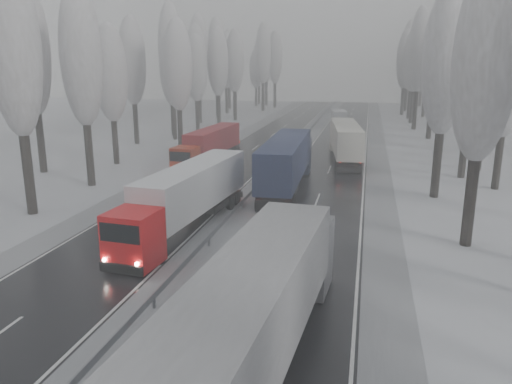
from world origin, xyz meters
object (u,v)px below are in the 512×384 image
at_px(truck_red_white, 187,194).
at_px(box_truck_distant, 339,118).
at_px(truck_blue_box, 287,160).
at_px(truck_grey_tarp, 262,302).
at_px(truck_red_red, 210,144).
at_px(truck_cream_box, 345,139).

bearing_deg(truck_red_white, box_truck_distant, 88.84).
xyz_separation_m(truck_blue_box, box_truck_distant, (1.61, 46.36, -1.21)).
xyz_separation_m(truck_grey_tarp, truck_blue_box, (-3.32, 26.19, 0.02)).
height_order(box_truck_distant, truck_red_white, truck_red_white).
bearing_deg(truck_red_red, truck_grey_tarp, -66.47).
height_order(truck_cream_box, box_truck_distant, truck_cream_box).
bearing_deg(truck_grey_tarp, truck_blue_box, 101.32).
height_order(truck_blue_box, truck_red_red, truck_blue_box).
height_order(truck_cream_box, truck_red_red, truck_cream_box).
bearing_deg(box_truck_distant, truck_red_white, -103.20).
distance_m(truck_grey_tarp, truck_red_red, 38.43).
bearing_deg(truck_blue_box, truck_cream_box, 72.35).
relative_size(box_truck_distant, truck_red_red, 0.53).
distance_m(truck_red_white, truck_red_red, 22.49).
height_order(truck_grey_tarp, truck_red_red, truck_grey_tarp).
relative_size(truck_cream_box, truck_red_white, 1.04).
xyz_separation_m(box_truck_distant, truck_red_white, (-6.25, -58.36, 0.95)).
distance_m(box_truck_distant, truck_red_red, 38.38).
relative_size(truck_blue_box, truck_red_white, 1.11).
bearing_deg(truck_blue_box, truck_red_red, 134.25).
xyz_separation_m(truck_grey_tarp, truck_cream_box, (0.85, 40.65, -0.15)).
distance_m(truck_blue_box, truck_cream_box, 15.05).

